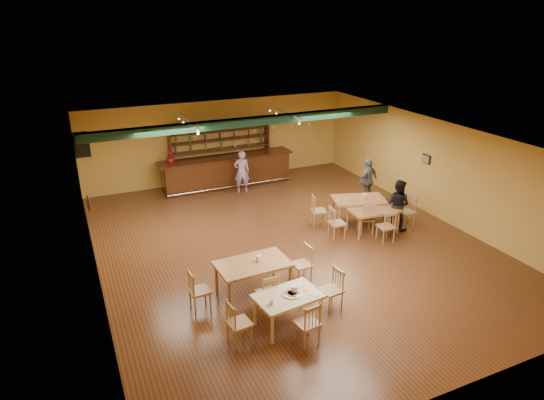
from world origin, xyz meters
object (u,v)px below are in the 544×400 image
dining_table_b (358,211)px  dining_table_c (253,279)px  near_table (288,310)px  patron_right_a (398,204)px  bar_counter (227,171)px  dining_table_d (373,220)px  patron_bar (242,172)px

dining_table_b → dining_table_c: size_ratio=0.96×
near_table → patron_right_a: (4.96, 2.87, 0.40)m
dining_table_b → patron_right_a: bearing=-28.5°
dining_table_b → near_table: dining_table_b is taller
bar_counter → dining_table_c: bar_counter is taller
dining_table_c → dining_table_d: bearing=18.1°
bar_counter → dining_table_b: bearing=-61.4°
near_table → patron_bar: 7.77m
bar_counter → patron_bar: bearing=-72.0°
bar_counter → dining_table_c: 7.26m
dining_table_b → patron_bar: 4.50m
bar_counter → patron_bar: size_ratio=3.24×
dining_table_c → patron_bar: bearing=69.0°
dining_table_b → near_table: bearing=-122.1°
bar_counter → dining_table_d: size_ratio=3.45×
bar_counter → dining_table_d: bearing=-64.4°
patron_bar → near_table: bearing=91.4°
bar_counter → near_table: size_ratio=3.73×
bar_counter → dining_table_c: bearing=-104.6°
dining_table_b → dining_table_d: bearing=-71.3°
dining_table_d → patron_bar: size_ratio=0.94×
dining_table_d → near_table: 5.13m
near_table → dining_table_c: bearing=92.4°
dining_table_b → dining_table_d: dining_table_b is taller
dining_table_b → dining_table_c: bearing=-135.4°
bar_counter → patron_bar: (0.27, -0.83, 0.20)m
dining_table_b → patron_bar: bearing=137.2°
near_table → patron_bar: patron_bar is taller
near_table → patron_right_a: patron_right_a is taller
dining_table_c → dining_table_d: size_ratio=1.13×
patron_right_a → dining_table_d: bearing=58.3°
patron_bar → dining_table_c: bearing=86.8°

